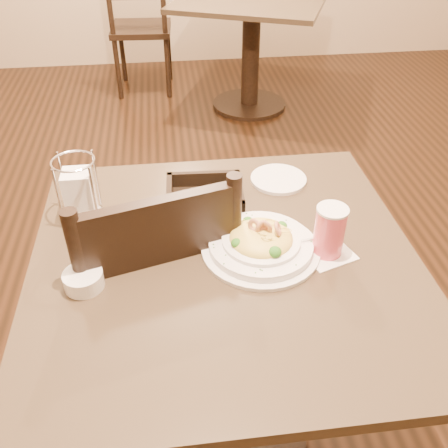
{
  "coord_description": "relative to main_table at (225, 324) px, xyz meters",
  "views": [
    {
      "loc": [
        -0.11,
        -0.87,
        1.51
      ],
      "look_at": [
        0.0,
        0.02,
        0.82
      ],
      "focal_mm": 40.0,
      "sensor_mm": 36.0,
      "label": 1
    }
  ],
  "objects": [
    {
      "name": "background_table",
      "position": [
        0.49,
        2.48,
        0.0
      ],
      "size": [
        1.18,
        1.18,
        0.74
      ],
      "rotation": [
        0.0,
        0.0,
        -0.4
      ],
      "color": "black",
      "rests_on": "ground"
    },
    {
      "name": "napkin_caddy",
      "position": [
        -0.34,
        0.2,
        0.31
      ],
      "size": [
        0.11,
        0.11,
        0.17
      ],
      "rotation": [
        0.0,
        0.0,
        0.2
      ],
      "color": "silver",
      "rests_on": "main_table"
    },
    {
      "name": "main_table",
      "position": [
        0.0,
        0.0,
        0.0
      ],
      "size": [
        0.9,
        0.9,
        0.74
      ],
      "color": "black",
      "rests_on": "ground"
    },
    {
      "name": "dining_chair_near",
      "position": [
        -0.18,
        0.13,
        -0.01
      ],
      "size": [
        0.52,
        0.52,
        0.93
      ],
      "rotation": [
        0.0,
        0.0,
        3.41
      ],
      "color": "black",
      "rests_on": "ground"
    },
    {
      "name": "butter_ramekin",
      "position": [
        -0.32,
        -0.06,
        0.25
      ],
      "size": [
        0.1,
        0.1,
        0.04
      ],
      "primitive_type": "cylinder",
      "rotation": [
        0.0,
        0.0,
        -0.23
      ],
      "color": "white",
      "rests_on": "main_table"
    },
    {
      "name": "pasta_bowl",
      "position": [
        0.09,
        0.01,
        0.26
      ],
      "size": [
        0.31,
        0.28,
        0.09
      ],
      "rotation": [
        0.0,
        0.0,
        0.0
      ],
      "color": "white",
      "rests_on": "main_table"
    },
    {
      "name": "dining_chair_far",
      "position": [
        -0.25,
        2.86,
        -0.01
      ],
      "size": [
        0.44,
        0.44,
        0.93
      ],
      "rotation": [
        0.0,
        0.0,
        3.09
      ],
      "color": "black",
      "rests_on": "ground"
    },
    {
      "name": "bread_basket",
      "position": [
        -0.03,
        0.22,
        0.26
      ],
      "size": [
        0.21,
        0.17,
        0.06
      ],
      "rotation": [
        0.0,
        0.0,
        -0.05
      ],
      "color": "black",
      "rests_on": "main_table"
    },
    {
      "name": "side_plate",
      "position": [
        0.19,
        0.31,
        0.24
      ],
      "size": [
        0.17,
        0.17,
        0.01
      ],
      "primitive_type": "cylinder",
      "rotation": [
        0.0,
        0.0,
        0.08
      ],
      "color": "white",
      "rests_on": "main_table"
    },
    {
      "name": "ground",
      "position": [
        0.0,
        0.0,
        -0.51
      ],
      "size": [
        7.0,
        7.0,
        0.0
      ],
      "primitive_type": "plane",
      "color": "black",
      "rests_on": "ground"
    },
    {
      "name": "drink_glass",
      "position": [
        0.24,
        -0.01,
        0.3
      ],
      "size": [
        0.14,
        0.14,
        0.13
      ],
      "rotation": [
        0.0,
        0.0,
        0.33
      ],
      "color": "white",
      "rests_on": "main_table"
    }
  ]
}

